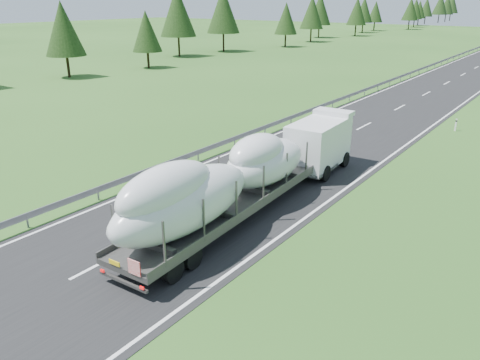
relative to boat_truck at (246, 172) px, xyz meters
The scene contains 4 objects.
ground 7.86m from the boat_truck, 104.59° to the right, with size 400.00×400.00×0.00m, color #274F1A.
guardrail 92.92m from the boat_truck, 94.45° to the left, with size 0.10×400.00×0.76m.
tree_line_left 121.81m from the boat_truck, 112.78° to the left, with size 13.89×287.67×12.60m.
boat_truck is the anchor object (origin of this frame).
Camera 1 is at (14.16, -9.88, 9.93)m, focal length 35.00 mm.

